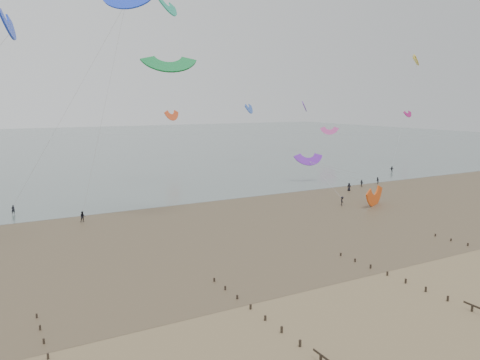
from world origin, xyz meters
name	(u,v)px	position (x,y,z in m)	size (l,w,h in m)	color
ground	(389,295)	(0.00, 0.00, 0.00)	(500.00, 500.00, 0.00)	brown
sea_and_shore	(209,224)	(-4.08, 34.40, 0.01)	(500.00, 665.00, 0.03)	#475654
kitesurfers	(310,189)	(26.15, 47.47, 0.85)	(97.70, 27.40, 1.82)	black
grounded_kite	(375,205)	(29.65, 31.79, 0.00)	(6.96, 3.64, 5.30)	#DF4A0E
kites_airborne	(82,89)	(-12.40, 89.77, 22.70)	(257.20, 118.44, 40.52)	red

